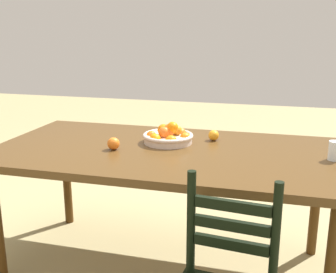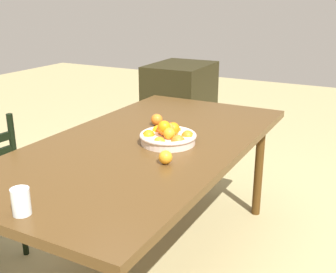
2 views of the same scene
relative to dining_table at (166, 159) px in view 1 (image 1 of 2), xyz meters
The scene contains 6 objects.
ground_plane 0.72m from the dining_table, ahead, with size 12.00×12.00×0.00m, color tan.
dining_table is the anchor object (origin of this frame).
fruit_bowl 0.17m from the dining_table, 79.56° to the right, with size 0.31×0.31×0.14m.
orange_loose_0 0.32m from the dining_table, 17.62° to the left, with size 0.07×0.07×0.07m, color orange.
orange_loose_1 0.36m from the dining_table, 132.84° to the right, with size 0.07×0.07×0.07m, color orange.
drinking_glass 0.93m from the dining_table, behind, with size 0.07×0.07×0.10m, color silver.
Camera 1 is at (-0.59, 2.19, 1.45)m, focal length 43.16 mm.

